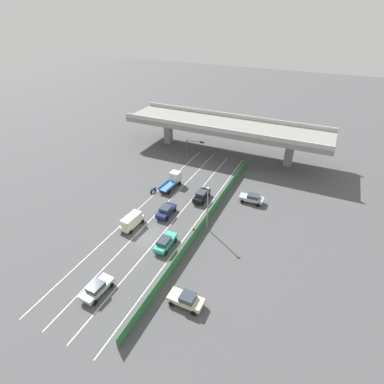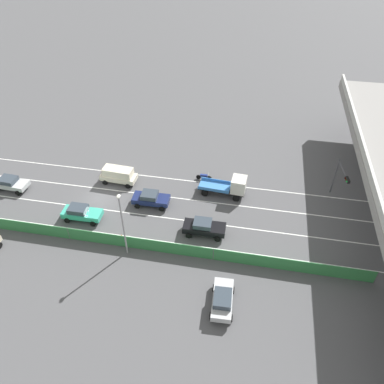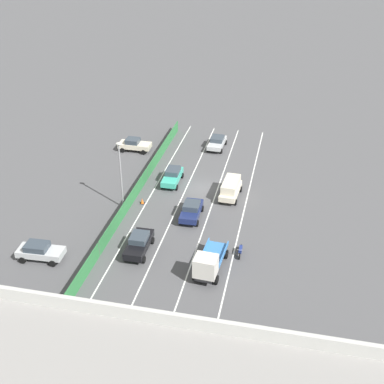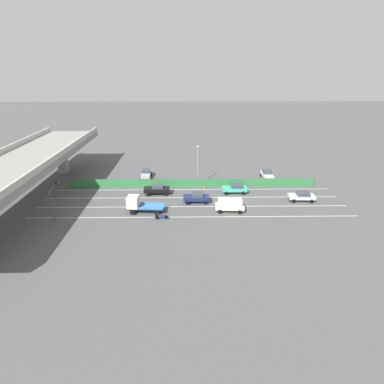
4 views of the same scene
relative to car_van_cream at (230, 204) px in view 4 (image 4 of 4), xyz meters
name	(u,v)px [view 4 (image 4 of 4)]	position (x,y,z in m)	size (l,w,h in m)	color
ground_plane	(233,202)	(3.46, -1.13, -1.18)	(300.00, 300.00, 0.00)	#4C4C4F
lane_line_left_edge	(193,217)	(-1.86, 5.70, -1.17)	(0.14, 49.66, 0.01)	silver
lane_line_mid_left	(193,207)	(1.69, 5.70, -1.17)	(0.14, 49.66, 0.01)	silver
lane_line_mid_right	(192,197)	(5.23, 5.70, -1.17)	(0.14, 49.66, 0.01)	silver
lane_line_right_edge	(192,190)	(8.78, 5.70, -1.17)	(0.14, 49.66, 0.01)	silver
elevated_overpass	(21,166)	(3.46, 32.53, 5.26)	(46.68, 11.01, 8.01)	gray
green_fence	(192,183)	(10.21, 5.70, -0.40)	(0.10, 45.76, 1.55)	#2D753D
car_van_cream	(230,204)	(0.00, 0.00, 0.00)	(2.20, 4.51, 2.06)	beige
car_sedan_navy	(196,197)	(3.33, 5.03, -0.27)	(2.08, 4.26, 1.67)	navy
car_taxi_teal	(235,188)	(7.10, -1.84, -0.25)	(1.99, 4.38, 1.69)	teal
car_sedan_black	(157,189)	(6.83, 11.81, -0.23)	(2.04, 4.50, 1.74)	black
car_sedan_silver	(302,196)	(3.68, -12.50, -0.30)	(2.23, 4.33, 1.57)	#B7BABC
flatbed_truck_blue	(139,204)	(-0.10, 13.92, 0.15)	(2.48, 5.65, 2.60)	black
motorcycle	(162,216)	(-2.47, 10.29, -0.72)	(0.60, 1.95, 0.93)	black
parked_sedan_cream	(267,174)	(14.20, -9.35, -0.27)	(4.22, 2.07, 1.69)	beige
parked_wagon_silver	(146,173)	(15.30, 14.84, -0.26)	(4.31, 2.13, 1.65)	#B2B5B7
traffic_light	(54,195)	(-1.40, 25.94, 2.33)	(4.04, 0.79, 4.84)	#47474C
street_lamp	(198,162)	(10.91, 4.63, 3.40)	(0.60, 0.36, 7.59)	gray
traffic_cone	(204,187)	(9.17, 3.43, -0.88)	(0.47, 0.47, 0.63)	orange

